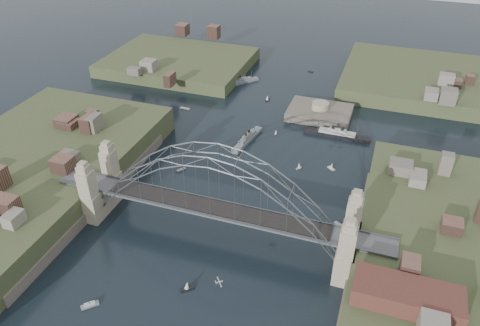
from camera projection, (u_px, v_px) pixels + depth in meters
The scene contains 22 objects.
ground at pixel (216, 235), 115.61m from camera, with size 500.00×500.00×0.00m, color black.
bridge at pixel (215, 195), 108.79m from camera, with size 84.00×13.80×24.60m.
shore_west at pixel (24, 184), 130.15m from camera, with size 50.50×90.00×12.00m.
shore_east at pixel (468, 288), 98.90m from camera, with size 50.50×90.00×12.00m.
headland_nw at pixel (179, 66), 205.09m from camera, with size 60.00×45.00×9.00m, color #3F4A28.
headland_ne at pixel (432, 85), 188.13m from camera, with size 70.00×55.00×9.50m, color #3F4A28.
fort_island at pixel (319, 117), 167.61m from camera, with size 22.00×16.00×9.40m.
wharf_shed at pixel (407, 296), 87.07m from camera, with size 20.00×8.00×4.00m, color #592D26.
naval_cruiser_near at pixel (247, 139), 152.59m from camera, with size 5.12×17.51×5.21m.
naval_cruiser_far at pixel (242, 82), 190.98m from camera, with size 10.86×12.34×4.88m.
ocean_liner at pixel (337, 135), 154.98m from camera, with size 21.85×3.25×5.35m.
aeroplane at pixel (219, 282), 93.94m from camera, with size 1.97×2.40×0.42m.
small_boat_a at pixel (181, 170), 138.99m from camera, with size 2.43×2.86×0.45m.
small_boat_b at pixel (299, 166), 139.22m from camera, with size 1.61×2.10×2.38m.
small_boat_c at pixel (187, 287), 100.86m from camera, with size 3.02×2.78×2.38m.
small_boat_d at pixel (332, 167), 139.13m from camera, with size 2.49×2.17×2.38m.
small_boat_e at pixel (185, 109), 172.17m from camera, with size 3.82×1.49×0.45m.
small_boat_f at pixel (276, 133), 157.16m from camera, with size 0.83×1.89×1.43m.
small_boat_h at pixel (267, 98), 177.65m from camera, with size 1.28×2.38×2.38m.
small_boat_i at pixel (339, 224), 118.63m from camera, with size 2.61×2.00×0.45m.
small_boat_j at pixel (90, 305), 97.34m from camera, with size 3.48×3.43×1.43m.
small_boat_k at pixel (311, 72), 201.05m from camera, with size 2.29×1.25×0.45m.
Camera 1 is at (33.87, -79.77, 78.78)m, focal length 35.08 mm.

